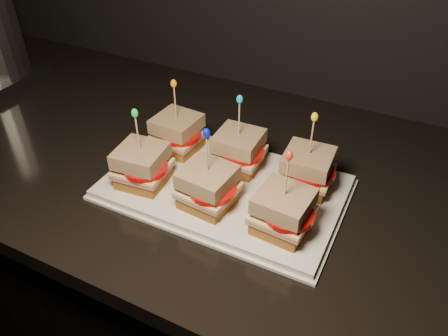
% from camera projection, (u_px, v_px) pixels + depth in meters
% --- Properties ---
extents(cabinet, '(2.42, 0.70, 0.87)m').
position_uv_depth(cabinet, '(216.00, 298.00, 1.21)').
color(cabinet, black).
rests_on(cabinet, ground).
extents(granite_slab, '(2.46, 0.74, 0.04)m').
position_uv_depth(granite_slab, '(214.00, 167.00, 0.93)').
color(granite_slab, black).
rests_on(granite_slab, cabinet).
extents(platter, '(0.44, 0.27, 0.02)m').
position_uv_depth(platter, '(224.00, 187.00, 0.84)').
color(platter, silver).
rests_on(platter, granite_slab).
extents(platter_rim, '(0.45, 0.28, 0.01)m').
position_uv_depth(platter_rim, '(224.00, 189.00, 0.84)').
color(platter_rim, silver).
rests_on(platter_rim, granite_slab).
extents(sandwich_0_bread_bot, '(0.09, 0.09, 0.02)m').
position_uv_depth(sandwich_0_bread_bot, '(178.00, 144.00, 0.92)').
color(sandwich_0_bread_bot, brown).
rests_on(sandwich_0_bread_bot, platter).
extents(sandwich_0_ham, '(0.10, 0.09, 0.01)m').
position_uv_depth(sandwich_0_ham, '(178.00, 137.00, 0.91)').
color(sandwich_0_ham, '#B1594C').
rests_on(sandwich_0_ham, sandwich_0_bread_bot).
extents(sandwich_0_cheese, '(0.10, 0.10, 0.01)m').
position_uv_depth(sandwich_0_cheese, '(178.00, 135.00, 0.90)').
color(sandwich_0_cheese, '#F4DC91').
rests_on(sandwich_0_cheese, sandwich_0_ham).
extents(sandwich_0_tomato, '(0.08, 0.08, 0.01)m').
position_uv_depth(sandwich_0_tomato, '(181.00, 134.00, 0.89)').
color(sandwich_0_tomato, '#B20B07').
rests_on(sandwich_0_tomato, sandwich_0_cheese).
extents(sandwich_0_bread_top, '(0.09, 0.09, 0.03)m').
position_uv_depth(sandwich_0_bread_top, '(177.00, 124.00, 0.89)').
color(sandwich_0_bread_top, '#5A3012').
rests_on(sandwich_0_bread_top, sandwich_0_tomato).
extents(sandwich_0_pick, '(0.00, 0.00, 0.09)m').
position_uv_depth(sandwich_0_pick, '(175.00, 104.00, 0.86)').
color(sandwich_0_pick, tan).
rests_on(sandwich_0_pick, sandwich_0_bread_top).
extents(sandwich_0_frill, '(0.01, 0.01, 0.02)m').
position_uv_depth(sandwich_0_frill, '(174.00, 84.00, 0.83)').
color(sandwich_0_frill, orange).
rests_on(sandwich_0_frill, sandwich_0_pick).
extents(sandwich_1_bread_bot, '(0.09, 0.09, 0.02)m').
position_uv_depth(sandwich_1_bread_bot, '(238.00, 161.00, 0.87)').
color(sandwich_1_bread_bot, brown).
rests_on(sandwich_1_bread_bot, platter).
extents(sandwich_1_ham, '(0.09, 0.09, 0.01)m').
position_uv_depth(sandwich_1_ham, '(238.00, 155.00, 0.86)').
color(sandwich_1_ham, '#B1594C').
rests_on(sandwich_1_ham, sandwich_1_bread_bot).
extents(sandwich_1_cheese, '(0.10, 0.09, 0.01)m').
position_uv_depth(sandwich_1_cheese, '(238.00, 152.00, 0.85)').
color(sandwich_1_cheese, '#F4DC91').
rests_on(sandwich_1_cheese, sandwich_1_ham).
extents(sandwich_1_tomato, '(0.08, 0.08, 0.01)m').
position_uv_depth(sandwich_1_tomato, '(243.00, 152.00, 0.84)').
color(sandwich_1_tomato, '#B20B07').
rests_on(sandwich_1_tomato, sandwich_1_cheese).
extents(sandwich_1_bread_top, '(0.09, 0.09, 0.03)m').
position_uv_depth(sandwich_1_bread_top, '(239.00, 141.00, 0.84)').
color(sandwich_1_bread_top, '#5A3012').
rests_on(sandwich_1_bread_top, sandwich_1_tomato).
extents(sandwich_1_pick, '(0.00, 0.00, 0.09)m').
position_uv_depth(sandwich_1_pick, '(239.00, 121.00, 0.81)').
color(sandwich_1_pick, tan).
rests_on(sandwich_1_pick, sandwich_1_bread_top).
extents(sandwich_1_frill, '(0.01, 0.01, 0.02)m').
position_uv_depth(sandwich_1_frill, '(240.00, 99.00, 0.78)').
color(sandwich_1_frill, '#0996BF').
rests_on(sandwich_1_frill, sandwich_1_pick).
extents(sandwich_2_bread_bot, '(0.09, 0.09, 0.02)m').
position_uv_depth(sandwich_2_bread_bot, '(305.00, 181.00, 0.82)').
color(sandwich_2_bread_bot, brown).
rests_on(sandwich_2_bread_bot, platter).
extents(sandwich_2_ham, '(0.10, 0.09, 0.01)m').
position_uv_depth(sandwich_2_ham, '(306.00, 174.00, 0.81)').
color(sandwich_2_ham, '#B1594C').
rests_on(sandwich_2_ham, sandwich_2_bread_bot).
extents(sandwich_2_cheese, '(0.10, 0.09, 0.01)m').
position_uv_depth(sandwich_2_cheese, '(307.00, 171.00, 0.80)').
color(sandwich_2_cheese, '#F4DC91').
rests_on(sandwich_2_cheese, sandwich_2_ham).
extents(sandwich_2_tomato, '(0.08, 0.08, 0.01)m').
position_uv_depth(sandwich_2_tomato, '(312.00, 172.00, 0.79)').
color(sandwich_2_tomato, '#B20B07').
rests_on(sandwich_2_tomato, sandwich_2_cheese).
extents(sandwich_2_bread_top, '(0.09, 0.09, 0.03)m').
position_uv_depth(sandwich_2_bread_top, '(308.00, 160.00, 0.79)').
color(sandwich_2_bread_top, '#5A3012').
rests_on(sandwich_2_bread_top, sandwich_2_tomato).
extents(sandwich_2_pick, '(0.00, 0.00, 0.09)m').
position_uv_depth(sandwich_2_pick, '(311.00, 139.00, 0.76)').
color(sandwich_2_pick, tan).
rests_on(sandwich_2_pick, sandwich_2_bread_top).
extents(sandwich_2_frill, '(0.01, 0.01, 0.02)m').
position_uv_depth(sandwich_2_frill, '(315.00, 117.00, 0.73)').
color(sandwich_2_frill, yellow).
rests_on(sandwich_2_frill, sandwich_2_pick).
extents(sandwich_3_bread_bot, '(0.09, 0.09, 0.02)m').
position_uv_depth(sandwich_3_bread_bot, '(144.00, 177.00, 0.83)').
color(sandwich_3_bread_bot, brown).
rests_on(sandwich_3_bread_bot, platter).
extents(sandwich_3_ham, '(0.10, 0.10, 0.01)m').
position_uv_depth(sandwich_3_ham, '(143.00, 170.00, 0.82)').
color(sandwich_3_ham, '#B1594C').
rests_on(sandwich_3_ham, sandwich_3_bread_bot).
extents(sandwich_3_cheese, '(0.10, 0.10, 0.01)m').
position_uv_depth(sandwich_3_cheese, '(142.00, 167.00, 0.81)').
color(sandwich_3_cheese, '#F4DC91').
rests_on(sandwich_3_cheese, sandwich_3_ham).
extents(sandwich_3_tomato, '(0.08, 0.08, 0.01)m').
position_uv_depth(sandwich_3_tomato, '(145.00, 167.00, 0.80)').
color(sandwich_3_tomato, '#B20B07').
rests_on(sandwich_3_tomato, sandwich_3_cheese).
extents(sandwich_3_bread_top, '(0.09, 0.09, 0.03)m').
position_uv_depth(sandwich_3_bread_top, '(141.00, 156.00, 0.80)').
color(sandwich_3_bread_top, '#5A3012').
rests_on(sandwich_3_bread_top, sandwich_3_tomato).
extents(sandwich_3_pick, '(0.00, 0.00, 0.09)m').
position_uv_depth(sandwich_3_pick, '(138.00, 135.00, 0.77)').
color(sandwich_3_pick, tan).
rests_on(sandwich_3_pick, sandwich_3_bread_top).
extents(sandwich_3_frill, '(0.01, 0.01, 0.02)m').
position_uv_depth(sandwich_3_frill, '(135.00, 113.00, 0.74)').
color(sandwich_3_frill, green).
rests_on(sandwich_3_frill, sandwich_3_pick).
extents(sandwich_4_bread_bot, '(0.09, 0.09, 0.02)m').
position_uv_depth(sandwich_4_bread_bot, '(208.00, 198.00, 0.78)').
color(sandwich_4_bread_bot, brown).
rests_on(sandwich_4_bread_bot, platter).
extents(sandwich_4_ham, '(0.10, 0.10, 0.01)m').
position_uv_depth(sandwich_4_ham, '(208.00, 192.00, 0.77)').
color(sandwich_4_ham, '#B1594C').
rests_on(sandwich_4_ham, sandwich_4_bread_bot).
extents(sandwich_4_cheese, '(0.10, 0.10, 0.01)m').
position_uv_depth(sandwich_4_cheese, '(208.00, 189.00, 0.76)').
color(sandwich_4_cheese, '#F4DC91').
rests_on(sandwich_4_cheese, sandwich_4_ham).
extents(sandwich_4_tomato, '(0.08, 0.08, 0.01)m').
position_uv_depth(sandwich_4_tomato, '(212.00, 189.00, 0.75)').
color(sandwich_4_tomato, '#B20B07').
rests_on(sandwich_4_tomato, sandwich_4_cheese).
extents(sandwich_4_bread_top, '(0.09, 0.09, 0.03)m').
position_uv_depth(sandwich_4_bread_top, '(208.00, 177.00, 0.75)').
color(sandwich_4_bread_top, '#5A3012').
rests_on(sandwich_4_bread_top, sandwich_4_tomato).
extents(sandwich_4_pick, '(0.00, 0.00, 0.09)m').
position_uv_depth(sandwich_4_pick, '(207.00, 156.00, 0.72)').
color(sandwich_4_pick, tan).
rests_on(sandwich_4_pick, sandwich_4_bread_top).
extents(sandwich_4_frill, '(0.01, 0.01, 0.02)m').
position_uv_depth(sandwich_4_frill, '(206.00, 133.00, 0.69)').
color(sandwich_4_frill, '#0312DC').
rests_on(sandwich_4_frill, sandwich_4_pick).
extents(sandwich_5_bread_bot, '(0.09, 0.09, 0.02)m').
position_uv_depth(sandwich_5_bread_bot, '(282.00, 223.00, 0.73)').
color(sandwich_5_bread_bot, brown).
rests_on(sandwich_5_bread_bot, platter).
extents(sandwich_5_ham, '(0.10, 0.09, 0.01)m').
position_uv_depth(sandwich_5_ham, '(282.00, 216.00, 0.72)').
color(sandwich_5_ham, '#B1594C').
rests_on(sandwich_5_ham, sandwich_5_bread_bot).
extents(sandwich_5_cheese, '(0.10, 0.10, 0.01)m').
position_uv_depth(sandwich_5_cheese, '(283.00, 213.00, 0.71)').
color(sandwich_5_cheese, '#F4DC91').
rests_on(sandwich_5_cheese, sandwich_5_ham).
extents(sandwich_5_tomato, '(0.08, 0.08, 0.01)m').
position_uv_depth(sandwich_5_tomato, '(289.00, 214.00, 0.70)').
color(sandwich_5_tomato, '#B20B07').
rests_on(sandwich_5_tomato, sandwich_5_cheese).
extents(sandwich_5_bread_top, '(0.09, 0.09, 0.03)m').
position_uv_depth(sandwich_5_bread_top, '(284.00, 201.00, 0.70)').
color(sandwich_5_bread_top, '#5A3012').
rests_on(sandwich_5_bread_top, sandwich_5_tomato).
extents(sandwich_5_pick, '(0.00, 0.00, 0.09)m').
position_uv_depth(sandwich_5_pick, '(287.00, 179.00, 0.67)').
color(sandwich_5_pick, tan).
rests_on(sandwich_5_pick, sandwich_5_bread_top).
extents(sandwich_5_frill, '(0.01, 0.01, 0.02)m').
position_uv_depth(sandwich_5_frill, '(289.00, 156.00, 0.64)').
color(sandwich_5_frill, red).
rests_on(sandwich_5_frill, sandwich_5_pick).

